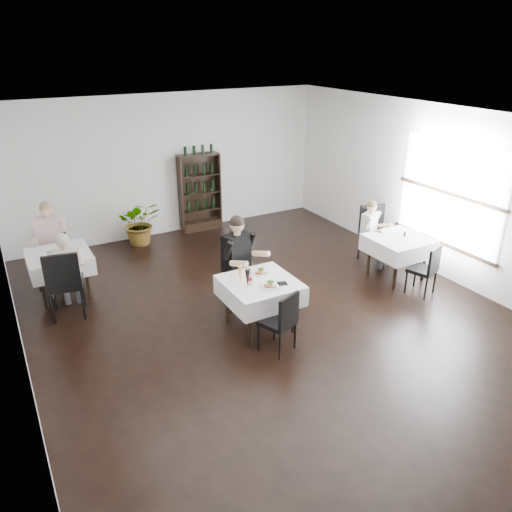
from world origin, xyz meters
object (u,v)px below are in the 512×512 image
at_px(wine_shelf, 200,193).
at_px(diner_main, 241,257).
at_px(main_table, 260,290).
at_px(potted_tree, 140,223).

relative_size(wine_shelf, diner_main, 1.12).
relative_size(main_table, diner_main, 0.66).
height_order(wine_shelf, potted_tree, wine_shelf).
relative_size(wine_shelf, potted_tree, 1.85).
xyz_separation_m(wine_shelf, potted_tree, (-1.46, -0.21, -0.37)).
relative_size(main_table, potted_tree, 1.09).
bearing_deg(diner_main, wine_shelf, 76.48).
bearing_deg(diner_main, main_table, -91.20).
height_order(main_table, potted_tree, potted_tree).
xyz_separation_m(wine_shelf, main_table, (-0.90, -4.31, -0.23)).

